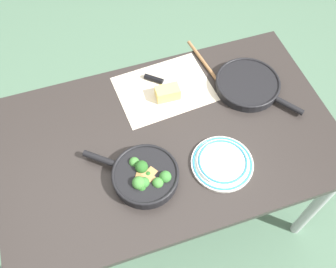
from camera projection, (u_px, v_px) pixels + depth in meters
name	position (u px, v px, depth m)	size (l,w,h in m)	color
ground_plane	(168.00, 205.00, 2.09)	(14.00, 14.00, 0.00)	#51755B
dining_table_red	(168.00, 147.00, 1.54)	(1.34, 0.81, 0.73)	#2D2826
skillet_broccoli	(145.00, 176.00, 1.35)	(0.32, 0.29, 0.08)	black
skillet_eggs	(248.00, 84.00, 1.58)	(0.29, 0.35, 0.04)	black
wooden_spoon	(213.00, 75.00, 1.63)	(0.08, 0.36, 0.02)	#996B42
parchment_sheet	(164.00, 89.00, 1.60)	(0.41, 0.32, 0.00)	beige
grater_knife	(165.00, 83.00, 1.60)	(0.22, 0.20, 0.02)	silver
cheese_block	(168.00, 93.00, 1.55)	(0.10, 0.06, 0.06)	#EACC66
dinner_plate_stack	(222.00, 163.00, 1.40)	(0.23, 0.23, 0.03)	silver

